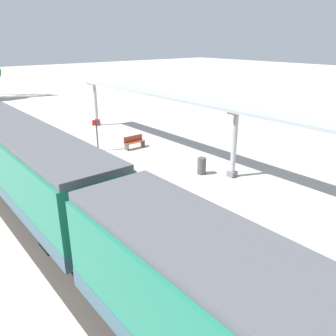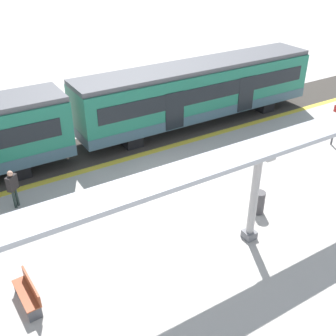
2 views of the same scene
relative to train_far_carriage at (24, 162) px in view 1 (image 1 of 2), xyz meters
The scene contains 11 objects.
ground_plane 7.54m from the train_far_carriage, 38.03° to the right, with size 176.00×176.00×0.00m, color #B3ACA5.
tactile_edge_strip 5.18m from the train_far_carriage, 68.30° to the right, with size 0.39×38.89×0.01m, color gold.
trackbed 4.86m from the train_far_carriage, 90.06° to the right, with size 3.20×50.89×0.01m, color #38332D.
train_far_carriage is the anchor object (origin of this frame).
canopy_pillar_second 10.41m from the train_far_carriage, 24.52° to the right, with size 1.10×0.44×3.61m.
canopy_pillar_third 14.44m from the train_far_carriage, 49.00° to the left, with size 1.10×0.44×3.61m.
canopy_beam 10.62m from the train_far_carriage, 25.12° to the right, with size 1.20×31.47×0.16m, color #A8AAB2.
bench_near_end 9.01m from the train_far_carriage, 22.18° to the left, with size 1.50×0.45×0.86m.
trash_bin 9.06m from the train_far_carriage, 19.45° to the right, with size 0.48×0.48×0.95m, color #464345.
platform_info_sign 7.45m from the train_far_carriage, 36.04° to the left, with size 0.56×0.10×2.20m.
passenger_waiting_near_edge 11.53m from the train_far_carriage, 74.65° to the right, with size 0.48×0.52×1.69m.
Camera 1 is at (-9.95, -10.87, 7.11)m, focal length 36.31 mm.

